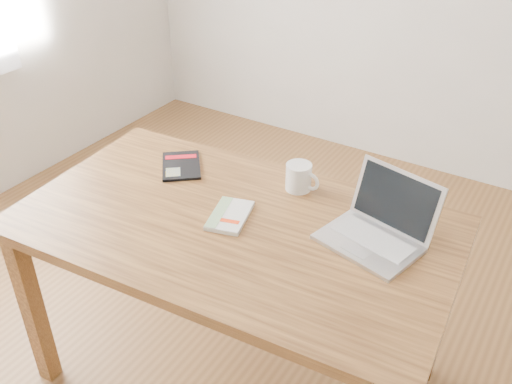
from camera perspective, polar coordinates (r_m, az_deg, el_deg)
The scene contains 6 objects.
room at distance 1.64m, azimuth -2.64°, elevation 15.06°, with size 4.04×4.04×2.70m.
desk at distance 1.94m, azimuth -2.20°, elevation -5.10°, with size 1.50×0.93×0.75m.
white_guidebook at distance 1.91m, azimuth -2.64°, elevation -2.37°, with size 0.16×0.22×0.02m.
black_guidebook at distance 2.21m, azimuth -7.49°, elevation 2.64°, with size 0.24×0.25×0.01m.
laptop at distance 1.83m, azimuth 12.13°, elevation -3.47°, with size 0.35×0.33×0.21m.
coffee_mug at distance 2.04m, azimuth 4.36°, elevation 1.53°, with size 0.13×0.09×0.10m.
Camera 1 is at (0.82, -1.29, 1.85)m, focal length 40.00 mm.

